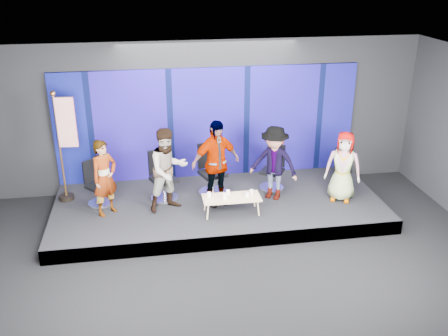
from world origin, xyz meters
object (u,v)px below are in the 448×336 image
Objects in this scene: mug_a at (209,195)px; mug_d at (247,195)px; chair_a at (98,190)px; coffee_table at (232,198)px; chair_c at (212,177)px; panelist_e at (343,166)px; mug_c at (228,192)px; mug_e at (252,192)px; panelist_d at (274,163)px; flag_stand at (65,144)px; chair_d at (273,175)px; panelist_a at (105,178)px; panelist_b at (168,170)px; panelist_c at (216,163)px; chair_b at (163,183)px; mug_b at (225,196)px; chair_e at (341,177)px.

mug_d is at bearing -8.34° from mug_a.
coffee_table is at bearing -59.31° from chair_a.
panelist_e is at bearing -33.82° from chair_c.
mug_c is 0.48m from mug_e.
mug_c is at bearing -124.33° from panelist_d.
flag_stand is at bearing 162.43° from mug_c.
panelist_d is (-0.12, -0.49, 0.49)m from chair_d.
flag_stand reaches higher than panelist_a.
panelist_a is 1.27m from panelist_b.
panelist_c is 18.65× the size of mug_a.
mug_d is (-0.81, -1.07, 0.08)m from chair_d.
panelist_e reaches higher than mug_a.
chair_b is 1.22m from mug_a.
chair_b is at bearing 150.70° from mug_d.
mug_b is at bearing -117.99° from panelist_d.
chair_d is at bearing -7.62° from panelist_b.
mug_d is (1.66, -0.93, 0.05)m from chair_b.
panelist_e is 2.52m from mug_c.
mug_c is (-0.05, 0.14, 0.08)m from coffee_table.
panelist_e is at bearing -48.51° from chair_a.
flag_stand is (-2.86, 1.09, 0.86)m from mug_a.
flag_stand is at bearing -158.77° from chair_e.
panelist_c is at bearing -17.11° from panelist_b.
chair_c is at bearing 96.51° from mug_b.
chair_d is (2.37, 0.63, -0.55)m from panelist_b.
coffee_table is at bearing 20.10° from mug_b.
panelist_a is 2.36m from chair_c.
mug_d is (-2.32, -0.74, 0.10)m from chair_e.
coffee_table is at bearing -139.29° from chair_e.
panelist_a is at bearing -38.89° from flag_stand.
panelist_e is 16.61× the size of mug_e.
chair_d is (1.40, 0.03, -0.04)m from chair_c.
chair_a is at bearing 160.36° from mug_b.
panelist_d is 15.49× the size of mug_b.
panelist_d is at bearing 39.33° from mug_e.
chair_a reaches higher than chair_e.
mug_c is (-1.06, -0.41, -0.41)m from panelist_d.
flag_stand is at bearing -147.14° from chair_d.
coffee_table is (-2.64, -0.71, 0.02)m from chair_e.
chair_c reaches higher than coffee_table.
mug_d is (-2.13, -0.28, -0.36)m from panelist_e.
chair_e is (2.89, 0.21, -0.61)m from panelist_c.
panelist_a reaches higher than chair_a.
panelist_b is 1.25m from chair_c.
mug_c is (-1.18, -0.89, 0.08)m from chair_d.
panelist_c reaches higher than chair_d.
chair_a is 2.56m from panelist_c.
panelist_a is 1.67× the size of chair_e.
chair_b is 0.95× the size of chair_c.
chair_a is 2.45m from chair_c.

